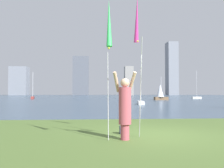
% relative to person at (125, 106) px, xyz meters
% --- Properties ---
extents(ground, '(120.00, 138.00, 0.12)m').
position_rel_person_xyz_m(ground, '(1.16, 51.72, -1.05)').
color(ground, '#4C662D').
extents(person, '(0.74, 0.55, 2.02)m').
position_rel_person_xyz_m(person, '(0.00, 0.00, 0.00)').
color(person, '#B24C59').
rests_on(person, ground).
extents(kite_flag_left, '(0.16, 0.94, 4.03)m').
position_rel_person_xyz_m(kite_flag_left, '(-0.49, -0.40, 2.27)').
color(kite_flag_left, '#B2B2B7').
rests_on(kite_flag_left, ground).
extents(kite_flag_right, '(0.16, 1.11, 4.54)m').
position_rel_person_xyz_m(kite_flag_right, '(0.49, 0.72, 2.71)').
color(kite_flag_right, '#B2B2B7').
rests_on(kite_flag_right, ground).
extents(bag, '(0.30, 0.19, 0.26)m').
position_rel_person_xyz_m(bag, '(0.10, 1.03, -0.86)').
color(bag, '#33384C').
rests_on(bag, ground).
extents(sailboat_2, '(0.94, 2.77, 5.55)m').
position_rel_person_xyz_m(sailboat_2, '(-13.64, 43.89, -0.61)').
color(sailboat_2, maroon).
rests_on(sailboat_2, ground).
extents(sailboat_3, '(0.92, 2.48, 3.63)m').
position_rel_person_xyz_m(sailboat_3, '(4.36, 20.51, -0.75)').
color(sailboat_3, white).
rests_on(sailboat_3, ground).
extents(sailboat_4, '(1.95, 1.12, 5.90)m').
position_rel_person_xyz_m(sailboat_4, '(20.36, 42.59, -0.69)').
color(sailboat_4, silver).
rests_on(sailboat_4, ground).
extents(sailboat_6, '(2.70, 1.57, 4.15)m').
position_rel_person_xyz_m(sailboat_6, '(10.74, 35.61, 0.41)').
color(sailboat_6, brown).
rests_on(sailboat_6, ground).
extents(skyline_tower_0, '(7.97, 6.74, 13.32)m').
position_rel_person_xyz_m(skyline_tower_0, '(-36.51, 110.42, 5.67)').
color(skyline_tower_0, gray).
rests_on(skyline_tower_0, ground).
extents(skyline_tower_1, '(7.56, 3.44, 18.63)m').
position_rel_person_xyz_m(skyline_tower_1, '(-7.74, 110.49, 8.33)').
color(skyline_tower_1, '#565B66').
rests_on(skyline_tower_1, ground).
extents(skyline_tower_2, '(3.99, 4.65, 13.57)m').
position_rel_person_xyz_m(skyline_tower_2, '(15.08, 107.50, 5.79)').
color(skyline_tower_2, gray).
rests_on(skyline_tower_2, ground).
extents(skyline_tower_3, '(4.85, 5.97, 25.42)m').
position_rel_person_xyz_m(skyline_tower_3, '(36.02, 107.76, 11.72)').
color(skyline_tower_3, gray).
rests_on(skyline_tower_3, ground).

